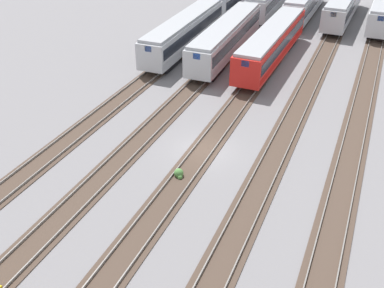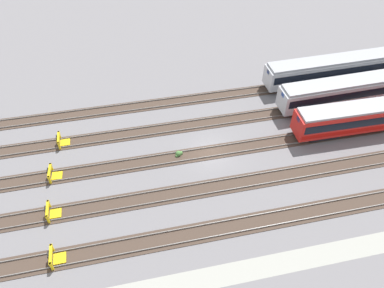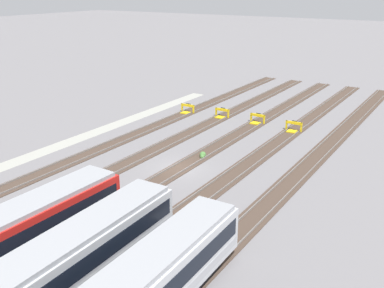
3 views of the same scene
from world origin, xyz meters
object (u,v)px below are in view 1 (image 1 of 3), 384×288
Objects in this scene: subway_car_front_row_right_inner at (226,37)px; subway_car_back_row_rightmost at (185,32)px; subway_car_front_row_leftmost at (307,1)px; subway_car_front_row_left_inner at (272,43)px; subway_car_back_row_centre at (384,8)px; subway_car_front_row_centre at (344,5)px; weed_clump at (179,173)px.

subway_car_back_row_rightmost is at bearing 90.00° from subway_car_front_row_right_inner.
subway_car_front_row_leftmost is at bearing -27.44° from subway_car_back_row_rightmost.
subway_car_front_row_left_inner is (-19.12, -0.01, 0.00)m from subway_car_front_row_leftmost.
subway_car_front_row_left_inner is 5.00m from subway_car_front_row_right_inner.
subway_car_front_row_left_inner is 1.00× the size of subway_car_front_row_right_inner.
subway_car_front_row_leftmost is at bearing 90.42° from subway_car_back_row_centre.
subway_car_front_row_leftmost and subway_car_back_row_centre have the same top height.
subway_car_back_row_rightmost is (-19.19, 19.96, 0.00)m from subway_car_back_row_centre.
subway_car_front_row_right_inner is at bearing 141.94° from subway_car_back_row_centre.
subway_car_front_row_centre is (18.78, -4.96, 0.00)m from subway_car_front_row_left_inner.
subway_car_front_row_left_inner and subway_car_front_row_centre have the same top height.
subway_car_front_row_leftmost is 19.59× the size of weed_clump.
subway_car_front_row_right_inner is at bearing 90.00° from subway_car_front_row_left_inner.
subway_car_back_row_rightmost is (0.00, 4.94, 0.00)m from subway_car_front_row_right_inner.
subway_car_back_row_rightmost is at bearing 133.87° from subway_car_back_row_centre.
subway_car_front_row_leftmost is 19.12m from subway_car_front_row_left_inner.
subway_car_front_row_left_inner is at bearing 152.42° from subway_car_back_row_centre.
subway_car_front_row_leftmost is at bearing -0.46° from weed_clump.
subway_car_front_row_left_inner reaches higher than weed_clump.
subway_car_front_row_right_inner is (-19.12, 4.99, 0.00)m from subway_car_front_row_leftmost.
weed_clump is at bearing -168.41° from subway_car_front_row_right_inner.
subway_car_front_row_left_inner is 1.00× the size of subway_car_front_row_centre.
subway_car_back_row_centre is (19.19, -15.02, 0.00)m from subway_car_front_row_right_inner.
subway_car_front_row_leftmost is 21.54m from subway_car_back_row_rightmost.
subway_car_front_row_leftmost is 10.04m from subway_car_back_row_centre.
subway_car_front_row_right_inner is 19.64× the size of weed_clump.
subway_car_front_row_right_inner is 24.37m from subway_car_back_row_centre.
subway_car_front_row_left_inner is at bearing -179.97° from subway_car_front_row_leftmost.
subway_car_front_row_right_inner is 1.00× the size of subway_car_back_row_rightmost.
subway_car_back_row_centre is 43.17m from weed_clump.
subway_car_front_row_left_inner and subway_car_front_row_right_inner have the same top height.
subway_car_front_row_leftmost is 4.98m from subway_car_front_row_centre.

